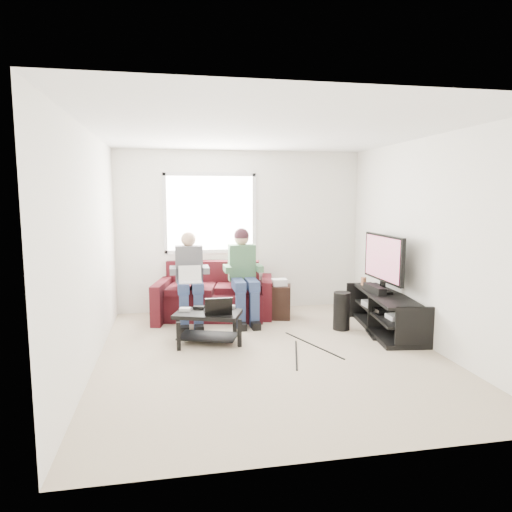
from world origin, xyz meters
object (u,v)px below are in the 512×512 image
object	(u,v)px
coffee_table	(208,320)
tv	(383,260)
tv_stand	(385,314)
sofa	(215,297)
subwoofer	(342,311)
end_table	(279,301)

from	to	relation	value
coffee_table	tv	bearing A→B (deg)	3.67
coffee_table	tv_stand	world-z (taller)	tv_stand
sofa	subwoofer	xyz separation A→B (m)	(1.69, -1.03, -0.05)
tv	subwoofer	bearing A→B (deg)	170.45
subwoofer	end_table	bearing A→B (deg)	133.84
coffee_table	subwoofer	world-z (taller)	subwoofer
coffee_table	end_table	world-z (taller)	end_table
tv	end_table	size ratio (longest dim) A/B	1.80
tv	coffee_table	bearing A→B (deg)	-176.33
sofa	tv	bearing A→B (deg)	-26.52
sofa	tv_stand	xyz separation A→B (m)	(2.25, -1.22, -0.07)
coffee_table	tv_stand	bearing A→B (deg)	1.34
end_table	sofa	bearing A→B (deg)	164.17
coffee_table	tv_stand	xyz separation A→B (m)	(2.46, 0.06, -0.06)
tv_stand	subwoofer	distance (m)	0.59
sofa	tv	size ratio (longest dim) A/B	1.79
subwoofer	end_table	xyz separation A→B (m)	(-0.72, 0.75, 0.01)
subwoofer	end_table	world-z (taller)	end_table
coffee_table	end_table	xyz separation A→B (m)	(1.18, 1.01, -0.02)
end_table	tv	bearing A→B (deg)	-33.45
coffee_table	end_table	bearing A→B (deg)	40.44
coffee_table	tv	xyz separation A→B (m)	(2.46, 0.16, 0.70)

